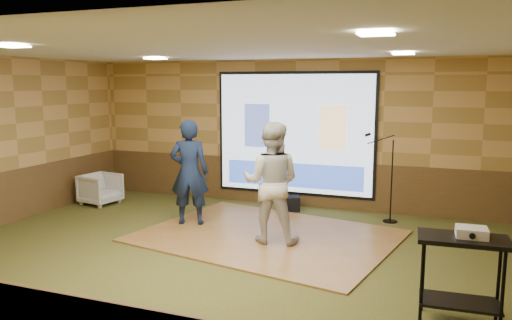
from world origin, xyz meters
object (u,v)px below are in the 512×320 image
at_px(projector_screen, 294,135).
at_px(projector, 472,232).
at_px(player_right, 271,182).
at_px(av_table, 462,264).
at_px(player_left, 189,172).
at_px(mic_stand, 388,195).
at_px(banquet_chair, 100,189).
at_px(dance_floor, 267,236).
at_px(duffel_bag, 288,204).

xyz_separation_m(projector_screen, projector, (3.16, -4.32, -0.48)).
bearing_deg(player_right, av_table, 138.07).
xyz_separation_m(player_left, mic_stand, (3.28, 1.47, -0.47)).
height_order(projector, banquet_chair, projector).
xyz_separation_m(av_table, mic_stand, (-1.13, 3.78, -0.17)).
relative_size(player_right, av_table, 2.01).
xyz_separation_m(dance_floor, mic_stand, (1.77, 1.64, 0.48)).
bearing_deg(player_right, player_left, -22.68).
bearing_deg(av_table, mic_stand, 106.63).
height_order(player_left, player_right, player_right).
height_order(mic_stand, banquet_chair, mic_stand).
height_order(projector, duffel_bag, projector).
relative_size(projector, duffel_bag, 0.65).
relative_size(projector_screen, projector, 10.80).
height_order(projector_screen, banquet_chair, projector_screen).
xyz_separation_m(player_right, projector, (2.80, -1.83, 0.02)).
distance_m(mic_stand, duffel_bag, 1.98).
bearing_deg(av_table, player_right, 145.71).
height_order(projector, mic_stand, mic_stand).
bearing_deg(player_left, banquet_chair, -33.67).
bearing_deg(player_left, projector_screen, -140.33).
xyz_separation_m(projector_screen, banquet_chair, (-3.84, -1.30, -1.15)).
bearing_deg(projector, duffel_bag, 126.76).
height_order(projector_screen, dance_floor, projector_screen).
bearing_deg(projector, player_right, 144.49).
xyz_separation_m(av_table, duffel_bag, (-3.07, 3.90, -0.51)).
bearing_deg(player_right, projector, 139.25).
xyz_separation_m(projector_screen, player_right, (0.36, -2.49, -0.49)).
distance_m(player_left, banquet_chair, 2.70).
bearing_deg(dance_floor, mic_stand, 42.90).
bearing_deg(banquet_chair, duffel_bag, -67.82).
bearing_deg(duffel_bag, banquet_chair, -167.63).
bearing_deg(banquet_chair, av_table, -103.99).
xyz_separation_m(av_table, banquet_chair, (-6.92, 3.06, -0.34)).
bearing_deg(player_right, banquet_chair, -23.53).
xyz_separation_m(player_left, player_right, (1.69, -0.45, 0.02)).
relative_size(player_left, projector, 6.09).
bearing_deg(player_right, mic_stand, -137.39).
distance_m(player_right, mic_stand, 2.55).
height_order(player_left, banquet_chair, player_left).
relative_size(dance_floor, player_right, 2.10).
bearing_deg(projector_screen, mic_stand, -16.22).
relative_size(player_left, banquet_chair, 2.63).
bearing_deg(duffel_bag, projector, -50.84).
bearing_deg(av_table, player_left, 152.34).
height_order(projector_screen, player_left, projector_screen).
height_order(dance_floor, mic_stand, mic_stand).
bearing_deg(mic_stand, duffel_bag, 175.71).
bearing_deg(projector_screen, dance_floor, -85.12).
bearing_deg(duffel_bag, player_right, -80.38).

